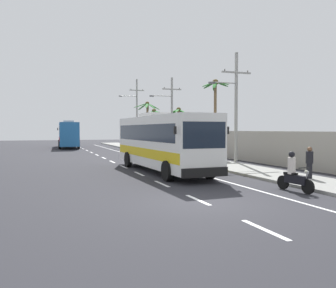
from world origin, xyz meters
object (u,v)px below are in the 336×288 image
(motorcycle_beside_bus, at_px, (158,151))
(pedestrian_midwalk, at_px, (309,162))
(palm_second, at_px, (215,101))
(coach_bus_foreground, at_px, (162,141))
(coach_bus_far_lane, at_px, (68,134))
(palm_third, at_px, (147,114))
(motorcycle_trailing, at_px, (294,175))
(utility_pole_far, at_px, (171,112))
(palm_fourth, at_px, (154,121))
(utility_pole_distant, at_px, (136,111))
(utility_pole_mid, at_px, (235,105))
(palm_nearest, at_px, (179,120))

(motorcycle_beside_bus, height_order, pedestrian_midwalk, pedestrian_midwalk)
(palm_second, bearing_deg, coach_bus_foreground, -133.71)
(coach_bus_far_lane, distance_m, palm_third, 11.70)
(coach_bus_foreground, relative_size, motorcycle_beside_bus, 5.86)
(coach_bus_far_lane, bearing_deg, motorcycle_trailing, -81.27)
(utility_pole_far, relative_size, palm_third, 1.29)
(motorcycle_beside_bus, relative_size, palm_second, 0.27)
(palm_second, xyz_separation_m, palm_fourth, (-1.62, 13.44, -1.52))
(motorcycle_trailing, xyz_separation_m, palm_fourth, (3.55, 30.47, 3.06))
(motorcycle_beside_bus, distance_m, palm_third, 19.23)
(coach_bus_foreground, xyz_separation_m, utility_pole_distant, (6.73, 31.54, 3.53))
(palm_second, bearing_deg, coach_bus_far_lane, 115.97)
(utility_pole_distant, xyz_separation_m, palm_second, (1.39, -23.05, -0.18))
(pedestrian_midwalk, height_order, palm_fourth, palm_fourth)
(coach_bus_far_lane, distance_m, utility_pole_distant, 10.56)
(motorcycle_trailing, distance_m, utility_pole_mid, 12.52)
(pedestrian_midwalk, distance_m, palm_third, 34.48)
(palm_third, distance_m, palm_fourth, 6.06)
(motorcycle_trailing, bearing_deg, utility_pole_far, 81.02)
(palm_second, distance_m, palm_fourth, 13.62)
(palm_nearest, relative_size, palm_second, 0.73)
(utility_pole_distant, relative_size, palm_fourth, 1.96)
(utility_pole_distant, bearing_deg, pedestrian_midwalk, -91.60)
(utility_pole_far, height_order, palm_second, utility_pole_far)
(utility_pole_mid, xyz_separation_m, palm_nearest, (1.91, 16.32, -0.73))
(utility_pole_distant, distance_m, palm_nearest, 12.73)
(utility_pole_mid, bearing_deg, palm_second, 77.07)
(palm_nearest, distance_m, palm_third, 8.92)
(pedestrian_midwalk, bearing_deg, motorcycle_beside_bus, 155.61)
(coach_bus_foreground, xyz_separation_m, utility_pole_far, (7.01, 17.15, 2.66))
(coach_bus_foreground, relative_size, palm_nearest, 2.17)
(palm_nearest, bearing_deg, palm_third, 98.72)
(coach_bus_foreground, relative_size, utility_pole_mid, 1.37)
(coach_bus_foreground, bearing_deg, palm_second, 46.29)
(utility_pole_mid, height_order, utility_pole_distant, utility_pole_distant)
(utility_pole_far, bearing_deg, utility_pole_distant, 91.10)
(coach_bus_foreground, relative_size, utility_pole_distant, 1.12)
(motorcycle_beside_bus, xyz_separation_m, utility_pole_mid, (3.88, -6.83, 3.80))
(coach_bus_foreground, bearing_deg, palm_fourth, 73.50)
(coach_bus_far_lane, height_order, pedestrian_midwalk, coach_bus_far_lane)
(motorcycle_trailing, xyz_separation_m, pedestrian_midwalk, (2.72, 2.14, 0.30))
(utility_pole_mid, height_order, palm_nearest, utility_pole_mid)
(motorcycle_trailing, relative_size, utility_pole_distant, 0.19)
(palm_third, bearing_deg, coach_bus_foreground, -104.82)
(utility_pole_far, distance_m, palm_third, 10.69)
(utility_pole_distant, bearing_deg, palm_fourth, -91.39)
(pedestrian_midwalk, distance_m, palm_fourth, 28.47)
(coach_bus_far_lane, distance_m, palm_second, 26.18)
(coach_bus_foreground, distance_m, utility_pole_mid, 7.77)
(palm_second, xyz_separation_m, palm_third, (-0.75, 19.34, -0.45))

